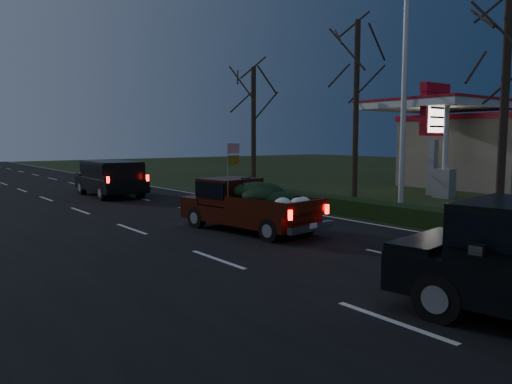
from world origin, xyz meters
TOP-DOWN VIEW (x-y plane):
  - ground at (0.00, 0.00)m, footprint 120.00×120.00m
  - road_asphalt at (0.00, 0.00)m, footprint 14.00×120.00m
  - hedge_row at (7.80, 3.00)m, footprint 1.00×10.00m
  - light_pole at (9.50, 2.00)m, footprint 0.50×0.90m
  - gas_price_pylon at (16.00, 4.99)m, footprint 2.00×0.41m
  - gas_station_building at (24.00, 6.00)m, footprint 10.00×7.00m
  - gas_canopy at (18.00, 6.00)m, footprint 7.10×6.10m
  - bare_tree_near at (11.00, -1.00)m, footprint 3.60×3.60m
  - bare_tree_mid at (12.50, 7.00)m, footprint 3.60×3.60m
  - bare_tree_far at (11.50, 14.00)m, footprint 3.60×3.60m
  - pickup_truck at (2.76, 2.59)m, footprint 2.39×4.79m
  - lead_suv at (2.86, 14.16)m, footprint 2.22×5.02m

SIDE VIEW (x-z plane):
  - ground at x=0.00m, z-range 0.00..0.00m
  - road_asphalt at x=0.00m, z-range 0.00..0.02m
  - hedge_row at x=7.80m, z-range 0.00..0.60m
  - pickup_truck at x=2.76m, z-range -0.30..2.10m
  - lead_suv at x=2.86m, z-range 0.36..1.79m
  - gas_station_building at x=24.00m, z-range 0.00..4.00m
  - gas_price_pylon at x=16.00m, z-range 0.98..6.56m
  - gas_canopy at x=18.00m, z-range 1.91..6.79m
  - bare_tree_far at x=11.50m, z-range 1.73..8.73m
  - light_pole at x=9.50m, z-range 0.90..10.06m
  - bare_tree_near at x=11.00m, z-range 1.85..9.35m
  - bare_tree_mid at x=12.50m, z-range 2.10..10.60m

